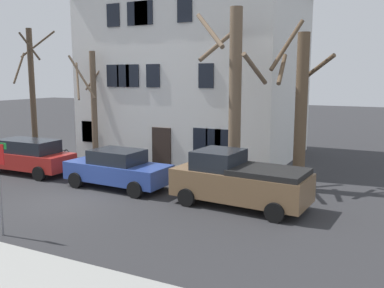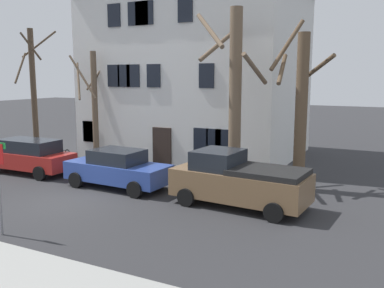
{
  "view_description": "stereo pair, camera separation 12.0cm",
  "coord_description": "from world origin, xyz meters",
  "px_view_note": "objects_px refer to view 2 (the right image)",
  "views": [
    {
      "loc": [
        11.23,
        -11.77,
        4.77
      ],
      "look_at": [
        3.34,
        4.07,
        1.9
      ],
      "focal_mm": 39.19,
      "sensor_mm": 36.0,
      "label": 1
    },
    {
      "loc": [
        11.34,
        -11.72,
        4.77
      ],
      "look_at": [
        3.34,
        4.07,
        1.9
      ],
      "focal_mm": 39.19,
      "sensor_mm": 36.0,
      "label": 2
    }
  ],
  "objects_px": {
    "pickup_truck_brown": "(239,180)",
    "tree_bare_near": "(33,90)",
    "tree_bare_mid": "(94,104)",
    "car_red_wagon": "(28,156)",
    "building_main": "(199,57)",
    "bicycle_leaning": "(64,154)",
    "tree_bare_end": "(300,107)",
    "tree_bare_far": "(234,93)",
    "car_blue_sedan": "(118,169)"
  },
  "relations": [
    {
      "from": "pickup_truck_brown",
      "to": "tree_bare_near",
      "type": "bearing_deg",
      "value": 165.37
    },
    {
      "from": "tree_bare_mid",
      "to": "car_red_wagon",
      "type": "relative_size",
      "value": 1.27
    },
    {
      "from": "building_main",
      "to": "bicycle_leaning",
      "type": "height_order",
      "value": "building_main"
    },
    {
      "from": "tree_bare_end",
      "to": "tree_bare_far",
      "type": "bearing_deg",
      "value": -167.51
    },
    {
      "from": "car_red_wagon",
      "to": "building_main",
      "type": "bearing_deg",
      "value": 60.03
    },
    {
      "from": "building_main",
      "to": "tree_bare_mid",
      "type": "distance_m",
      "value": 6.98
    },
    {
      "from": "car_blue_sedan",
      "to": "bicycle_leaning",
      "type": "distance_m",
      "value": 7.34
    },
    {
      "from": "tree_bare_mid",
      "to": "bicycle_leaning",
      "type": "relative_size",
      "value": 3.72
    },
    {
      "from": "tree_bare_end",
      "to": "car_blue_sedan",
      "type": "height_order",
      "value": "tree_bare_end"
    },
    {
      "from": "tree_bare_near",
      "to": "tree_bare_far",
      "type": "bearing_deg",
      "value": -3.78
    },
    {
      "from": "tree_bare_far",
      "to": "car_blue_sedan",
      "type": "distance_m",
      "value": 6.01
    },
    {
      "from": "bicycle_leaning",
      "to": "car_red_wagon",
      "type": "bearing_deg",
      "value": -75.52
    },
    {
      "from": "tree_bare_end",
      "to": "car_blue_sedan",
      "type": "distance_m",
      "value": 8.19
    },
    {
      "from": "car_red_wagon",
      "to": "bicycle_leaning",
      "type": "height_order",
      "value": "car_red_wagon"
    },
    {
      "from": "tree_bare_end",
      "to": "car_blue_sedan",
      "type": "bearing_deg",
      "value": -154.11
    },
    {
      "from": "pickup_truck_brown",
      "to": "bicycle_leaning",
      "type": "height_order",
      "value": "pickup_truck_brown"
    },
    {
      "from": "tree_bare_near",
      "to": "car_blue_sedan",
      "type": "bearing_deg",
      "value": -22.64
    },
    {
      "from": "tree_bare_end",
      "to": "car_red_wagon",
      "type": "height_order",
      "value": "tree_bare_end"
    },
    {
      "from": "tree_bare_end",
      "to": "tree_bare_mid",
      "type": "bearing_deg",
      "value": 177.14
    },
    {
      "from": "car_red_wagon",
      "to": "pickup_truck_brown",
      "type": "distance_m",
      "value": 11.18
    },
    {
      "from": "bicycle_leaning",
      "to": "pickup_truck_brown",
      "type": "bearing_deg",
      "value": -16.62
    },
    {
      "from": "tree_bare_mid",
      "to": "bicycle_leaning",
      "type": "bearing_deg",
      "value": -166.57
    },
    {
      "from": "bicycle_leaning",
      "to": "building_main",
      "type": "bearing_deg",
      "value": 43.09
    },
    {
      "from": "tree_bare_near",
      "to": "car_red_wagon",
      "type": "bearing_deg",
      "value": -47.65
    },
    {
      "from": "car_blue_sedan",
      "to": "pickup_truck_brown",
      "type": "distance_m",
      "value": 5.58
    },
    {
      "from": "building_main",
      "to": "car_red_wagon",
      "type": "relative_size",
      "value": 2.55
    },
    {
      "from": "tree_bare_far",
      "to": "tree_bare_end",
      "type": "relative_size",
      "value": 1.06
    },
    {
      "from": "building_main",
      "to": "pickup_truck_brown",
      "type": "distance_m",
      "value": 12.05
    },
    {
      "from": "car_red_wagon",
      "to": "pickup_truck_brown",
      "type": "xyz_separation_m",
      "value": [
        11.17,
        -0.32,
        0.09
      ]
    },
    {
      "from": "tree_bare_near",
      "to": "tree_bare_mid",
      "type": "bearing_deg",
      "value": 4.38
    },
    {
      "from": "tree_bare_near",
      "to": "tree_bare_end",
      "type": "height_order",
      "value": "tree_bare_near"
    },
    {
      "from": "tree_bare_near",
      "to": "car_blue_sedan",
      "type": "relative_size",
      "value": 1.59
    },
    {
      "from": "building_main",
      "to": "tree_bare_near",
      "type": "distance_m",
      "value": 9.99
    },
    {
      "from": "building_main",
      "to": "tree_bare_mid",
      "type": "relative_size",
      "value": 2.0
    },
    {
      "from": "tree_bare_near",
      "to": "tree_bare_mid",
      "type": "distance_m",
      "value": 4.27
    },
    {
      "from": "tree_bare_near",
      "to": "tree_bare_mid",
      "type": "xyz_separation_m",
      "value": [
        4.2,
        0.32,
        -0.71
      ]
    },
    {
      "from": "car_red_wagon",
      "to": "car_blue_sedan",
      "type": "bearing_deg",
      "value": -2.28
    },
    {
      "from": "tree_bare_mid",
      "to": "tree_bare_far",
      "type": "relative_size",
      "value": 0.8
    },
    {
      "from": "tree_bare_far",
      "to": "bicycle_leaning",
      "type": "distance_m",
      "value": 11.32
    },
    {
      "from": "bicycle_leaning",
      "to": "tree_bare_near",
      "type": "bearing_deg",
      "value": 176.41
    },
    {
      "from": "building_main",
      "to": "tree_bare_near",
      "type": "height_order",
      "value": "building_main"
    },
    {
      "from": "building_main",
      "to": "car_blue_sedan",
      "type": "distance_m",
      "value": 10.38
    },
    {
      "from": "bicycle_leaning",
      "to": "tree_bare_far",
      "type": "bearing_deg",
      "value": -3.82
    },
    {
      "from": "building_main",
      "to": "tree_bare_far",
      "type": "distance_m",
      "value": 8.07
    },
    {
      "from": "tree_bare_far",
      "to": "tree_bare_end",
      "type": "distance_m",
      "value": 2.84
    },
    {
      "from": "tree_bare_mid",
      "to": "car_blue_sedan",
      "type": "height_order",
      "value": "tree_bare_mid"
    },
    {
      "from": "tree_bare_end",
      "to": "bicycle_leaning",
      "type": "bearing_deg",
      "value": 179.53
    },
    {
      "from": "pickup_truck_brown",
      "to": "car_blue_sedan",
      "type": "bearing_deg",
      "value": 178.98
    },
    {
      "from": "building_main",
      "to": "car_red_wagon",
      "type": "height_order",
      "value": "building_main"
    },
    {
      "from": "tree_bare_far",
      "to": "tree_bare_end",
      "type": "height_order",
      "value": "tree_bare_far"
    }
  ]
}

